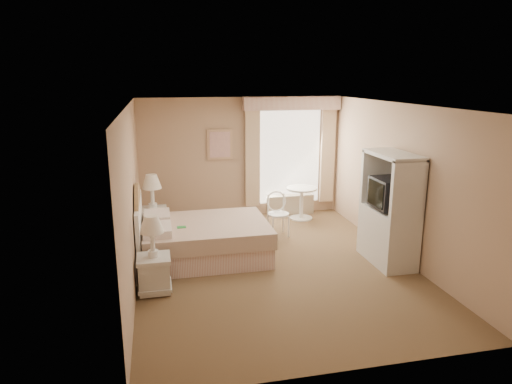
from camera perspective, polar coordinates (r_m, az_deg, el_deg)
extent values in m
cube|color=brown|center=(7.32, 2.24, -9.12)|extent=(4.20, 5.50, 0.01)
cube|color=silver|center=(6.73, 2.45, 10.80)|extent=(4.20, 5.50, 0.01)
cube|color=tan|center=(9.55, -1.86, 4.28)|extent=(4.20, 0.01, 2.50)
cube|color=tan|center=(4.44, 11.45, -7.91)|extent=(4.20, 0.01, 2.50)
cube|color=tan|center=(6.72, -15.26, -0.52)|extent=(0.01, 5.50, 2.50)
cube|color=tan|center=(7.72, 17.61, 1.20)|extent=(0.01, 5.50, 2.50)
cube|color=white|center=(9.77, 4.26, 4.47)|extent=(1.30, 0.02, 2.00)
cube|color=beige|center=(9.52, -0.46, 4.25)|extent=(0.30, 0.08, 2.05)
cube|color=beige|center=(9.99, 8.93, 4.56)|extent=(0.30, 0.08, 2.05)
cube|color=tan|center=(9.55, 4.54, 11.01)|extent=(2.05, 0.20, 0.28)
cube|color=beige|center=(9.91, 4.30, -1.55)|extent=(1.00, 0.22, 0.42)
cube|color=tan|center=(9.40, -4.55, 5.94)|extent=(0.52, 0.03, 0.62)
cube|color=beige|center=(9.38, -4.53, 5.92)|extent=(0.42, 0.02, 0.52)
cube|color=tan|center=(7.60, -6.19, -6.93)|extent=(1.95, 1.48, 0.33)
cube|color=beige|center=(7.50, -6.25, -4.82)|extent=(2.00, 1.54, 0.26)
cube|color=silver|center=(7.07, -12.22, -4.67)|extent=(0.42, 0.57, 0.13)
cube|color=silver|center=(7.75, -12.27, -3.01)|extent=(0.42, 0.57, 0.13)
cube|color=green|center=(7.30, -9.30, -4.35)|extent=(0.14, 0.10, 0.01)
cube|color=white|center=(7.46, -14.33, -4.93)|extent=(0.06, 1.58, 1.02)
cylinder|color=#A48557|center=(7.43, -14.37, -4.25)|extent=(0.05, 1.39, 1.39)
cube|color=silver|center=(6.53, -12.57, -10.16)|extent=(0.41, 0.41, 0.45)
cube|color=silver|center=(6.43, -12.69, -8.11)|extent=(0.45, 0.45, 0.05)
cube|color=silver|center=(6.60, -12.50, -11.37)|extent=(0.45, 0.45, 0.04)
cylinder|color=white|center=(6.41, -12.73, -7.52)|extent=(0.14, 0.14, 0.09)
cylinder|color=white|center=(6.34, -12.81, -6.01)|extent=(0.06, 0.06, 0.36)
cone|color=white|center=(6.27, -12.94, -3.93)|extent=(0.32, 0.32, 0.23)
cube|color=silver|center=(8.61, -12.63, -3.96)|extent=(0.45, 0.45, 0.49)
cube|color=silver|center=(8.53, -12.73, -2.22)|extent=(0.49, 0.49, 0.06)
cube|color=silver|center=(8.66, -12.57, -5.00)|extent=(0.49, 0.49, 0.05)
cylinder|color=white|center=(8.51, -12.76, -1.72)|extent=(0.16, 0.16, 0.10)
cylinder|color=white|center=(8.46, -12.83, -0.45)|extent=(0.07, 0.07, 0.39)
cone|color=white|center=(8.40, -12.93, 1.29)|extent=(0.35, 0.35, 0.25)
cylinder|color=white|center=(9.65, 5.65, -3.24)|extent=(0.47, 0.47, 0.03)
cylinder|color=white|center=(9.56, 5.69, -1.40)|extent=(0.07, 0.07, 0.63)
cylinder|color=silver|center=(9.48, 5.74, 0.44)|extent=(0.63, 0.63, 0.04)
cylinder|color=white|center=(8.38, 2.13, -4.55)|extent=(0.03, 0.03, 0.41)
cylinder|color=white|center=(8.48, 4.10, -4.36)|extent=(0.03, 0.03, 0.41)
cylinder|color=white|center=(8.66, 1.50, -3.93)|extent=(0.03, 0.03, 0.41)
cylinder|color=white|center=(8.75, 3.41, -3.75)|extent=(0.03, 0.03, 0.41)
cylinder|color=silver|center=(8.50, 2.80, -2.79)|extent=(0.42, 0.42, 0.04)
torus|color=white|center=(8.55, 2.55, -1.17)|extent=(0.39, 0.12, 0.39)
cylinder|color=white|center=(8.55, 1.51, -1.49)|extent=(0.03, 0.03, 0.36)
cylinder|color=white|center=(8.64, 3.45, -1.33)|extent=(0.03, 0.03, 0.36)
cube|color=silver|center=(7.59, 16.11, -5.29)|extent=(0.53, 1.07, 0.87)
cube|color=silver|center=(6.94, 18.52, 0.22)|extent=(0.53, 0.08, 0.87)
cube|color=silver|center=(7.78, 14.84, 1.96)|extent=(0.53, 0.08, 0.87)
cube|color=silver|center=(7.27, 16.82, 4.49)|extent=(0.53, 1.07, 0.06)
cube|color=silver|center=(7.48, 18.24, 1.22)|extent=(0.04, 1.07, 0.87)
cube|color=black|center=(7.38, 16.35, -0.11)|extent=(0.47, 0.58, 0.47)
cube|color=black|center=(7.28, 14.74, -0.21)|extent=(0.02, 0.49, 0.39)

